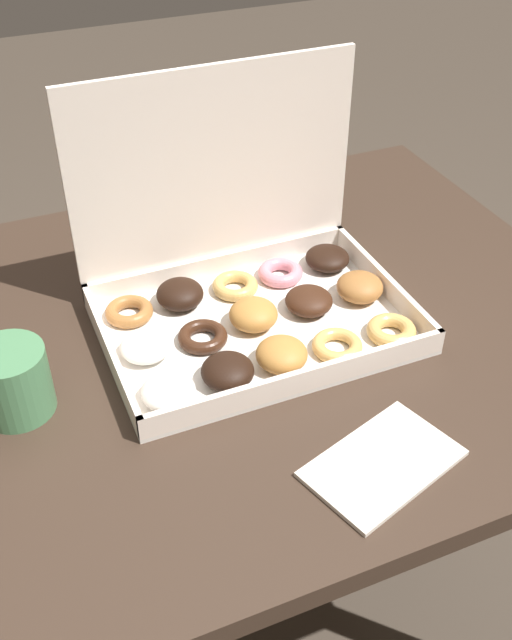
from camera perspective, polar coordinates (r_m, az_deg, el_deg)
ground_plane at (r=1.63m, az=0.69°, el=-21.89°), size 8.00×8.00×0.00m
dining_table at (r=1.12m, az=0.93°, el=-5.04°), size 0.93×0.80×0.78m
donut_box at (r=1.00m, az=-0.76°, el=2.82°), size 0.40×0.29×0.31m
coffee_mug at (r=0.92m, az=-18.08°, el=-4.38°), size 0.09×0.09×0.09m
paper_napkin at (r=0.85m, az=9.63°, el=-10.73°), size 0.19×0.15×0.01m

